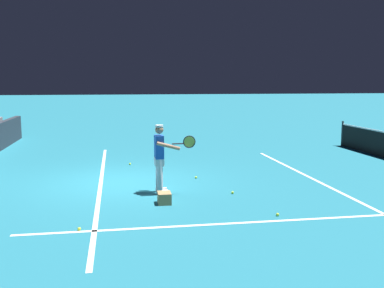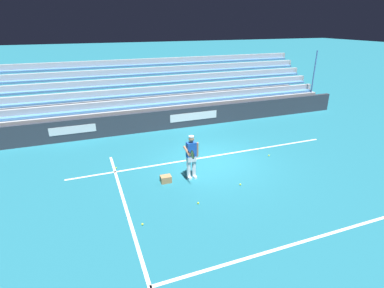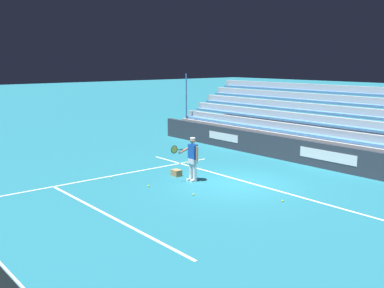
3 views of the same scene
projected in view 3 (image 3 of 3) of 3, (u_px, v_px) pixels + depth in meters
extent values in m
plane|color=#1E6B7F|center=(237.00, 184.00, 17.05)|extent=(160.00, 160.00, 0.00)
cube|color=white|center=(246.00, 182.00, 17.36)|extent=(12.00, 0.10, 0.01)
cube|color=white|center=(90.00, 180.00, 17.64)|extent=(0.10, 12.00, 0.01)
cube|color=white|center=(108.00, 215.00, 13.59)|extent=(8.22, 0.10, 0.01)
cube|color=#2D333D|center=(312.00, 154.00, 19.93)|extent=(21.14, 0.24, 1.10)
cube|color=silver|center=(327.00, 156.00, 19.18)|extent=(2.80, 0.01, 0.44)
cube|color=silver|center=(223.00, 137.00, 24.06)|extent=(2.20, 0.01, 0.40)
cube|color=#9EA3A8|center=(344.00, 147.00, 21.56)|extent=(20.08, 4.00, 1.10)
cube|color=#4C89CC|center=(326.00, 137.00, 20.44)|extent=(19.68, 0.40, 0.12)
cube|color=#9EA3A8|center=(330.00, 134.00, 20.59)|extent=(20.08, 0.24, 0.45)
cube|color=#4C89CC|center=(336.00, 126.00, 20.86)|extent=(19.68, 0.40, 0.12)
cube|color=#9EA3A8|center=(340.00, 122.00, 21.01)|extent=(20.08, 0.24, 0.45)
cube|color=#4C89CC|center=(346.00, 115.00, 21.28)|extent=(19.68, 0.40, 0.12)
cube|color=#9EA3A8|center=(350.00, 112.00, 21.43)|extent=(20.08, 0.24, 0.45)
cube|color=#4C89CC|center=(356.00, 104.00, 21.70)|extent=(19.68, 0.40, 0.12)
cube|color=#9EA3A8|center=(359.00, 101.00, 21.85)|extent=(20.08, 0.24, 0.45)
cube|color=#4C89CC|center=(365.00, 94.00, 22.12)|extent=(19.68, 0.40, 0.12)
cube|color=#9EA3A8|center=(369.00, 91.00, 22.27)|extent=(20.08, 0.24, 0.45)
cylinder|color=#4C70B2|center=(186.00, 105.00, 27.48)|extent=(0.08, 0.08, 3.85)
cylinder|color=silver|center=(195.00, 170.00, 17.33)|extent=(0.15, 0.15, 0.88)
cylinder|color=silver|center=(191.00, 169.00, 17.49)|extent=(0.15, 0.15, 0.88)
cube|color=white|center=(194.00, 181.00, 17.36)|extent=(0.12, 0.28, 0.09)
cube|color=white|center=(190.00, 180.00, 17.52)|extent=(0.12, 0.28, 0.09)
cube|color=silver|center=(193.00, 161.00, 17.34)|extent=(0.35, 0.23, 0.20)
cube|color=#194CB2|center=(193.00, 152.00, 17.27)|extent=(0.37, 0.22, 0.58)
sphere|color=#A37556|center=(193.00, 141.00, 17.19)|extent=(0.21, 0.21, 0.21)
cylinder|color=white|center=(193.00, 138.00, 17.17)|extent=(0.20, 0.20, 0.05)
cylinder|color=#A37556|center=(197.00, 154.00, 17.10)|extent=(0.09, 0.09, 0.56)
cylinder|color=#A37556|center=(185.00, 150.00, 17.32)|extent=(0.10, 0.59, 0.24)
cylinder|color=black|center=(180.00, 150.00, 17.15)|extent=(0.04, 0.30, 0.03)
torus|color=black|center=(174.00, 149.00, 16.96)|extent=(0.03, 0.31, 0.31)
cylinder|color=#D6D14C|center=(174.00, 149.00, 16.96)|extent=(0.01, 0.27, 0.27)
cube|color=#A87F51|center=(176.00, 173.00, 18.23)|extent=(0.41, 0.31, 0.26)
sphere|color=#CCE533|center=(149.00, 186.00, 16.68)|extent=(0.07, 0.07, 0.07)
sphere|color=#CCE533|center=(193.00, 194.00, 15.61)|extent=(0.07, 0.07, 0.07)
sphere|color=#CCE533|center=(111.00, 177.00, 17.88)|extent=(0.07, 0.07, 0.07)
sphere|color=#CCE533|center=(283.00, 201.00, 14.88)|extent=(0.07, 0.07, 0.07)
sphere|color=#CCE533|center=(186.00, 162.00, 20.58)|extent=(0.07, 0.07, 0.07)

